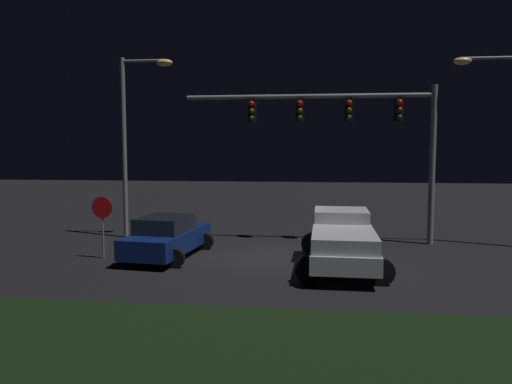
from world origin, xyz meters
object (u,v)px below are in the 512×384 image
object	(u,v)px
car_sedan	(167,237)
street_lamp_right	(509,125)
street_lamp_left	(134,125)
pickup_truck	(342,237)
stop_sign	(102,215)
traffic_signal_gantry	(349,122)

from	to	relation	value
car_sedan	street_lamp_right	distance (m)	13.99
car_sedan	street_lamp_left	distance (m)	6.10
pickup_truck	street_lamp_right	world-z (taller)	street_lamp_right
street_lamp_left	stop_sign	xyz separation A→B (m)	(0.33, -4.15, -3.38)
street_lamp_right	stop_sign	xyz separation A→B (m)	(-15.12, -3.91, -3.31)
pickup_truck	street_lamp_left	distance (m)	10.54
traffic_signal_gantry	street_lamp_left	xyz separation A→B (m)	(-9.25, 0.09, -0.08)
traffic_signal_gantry	street_lamp_left	distance (m)	9.25
street_lamp_left	pickup_truck	bearing A→B (deg)	-26.39
traffic_signal_gantry	street_lamp_left	bearing A→B (deg)	179.45
car_sedan	traffic_signal_gantry	bearing A→B (deg)	-55.50
street_lamp_right	stop_sign	world-z (taller)	street_lamp_right
car_sedan	stop_sign	size ratio (longest dim) A/B	2.05
car_sedan	stop_sign	distance (m)	2.40
car_sedan	stop_sign	bearing A→B (deg)	110.32
car_sedan	street_lamp_left	bearing A→B (deg)	41.69
pickup_truck	stop_sign	bearing A→B (deg)	90.05
street_lamp_left	street_lamp_right	world-z (taller)	street_lamp_left
pickup_truck	street_lamp_left	xyz separation A→B (m)	(-8.76, 4.34, 3.95)
stop_sign	pickup_truck	bearing A→B (deg)	-1.32
stop_sign	car_sedan	bearing A→B (deg)	13.54
stop_sign	traffic_signal_gantry	bearing A→B (deg)	24.48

